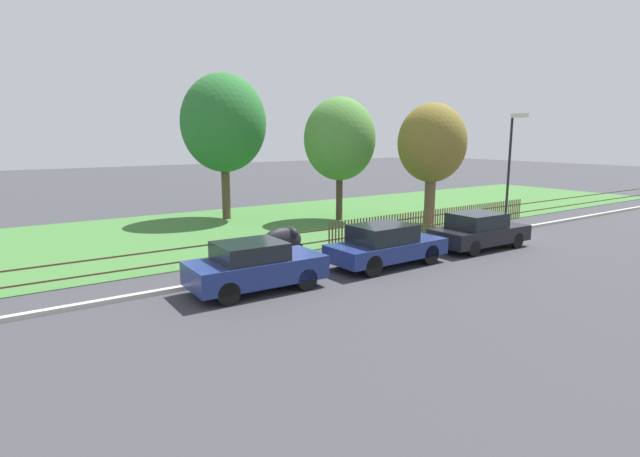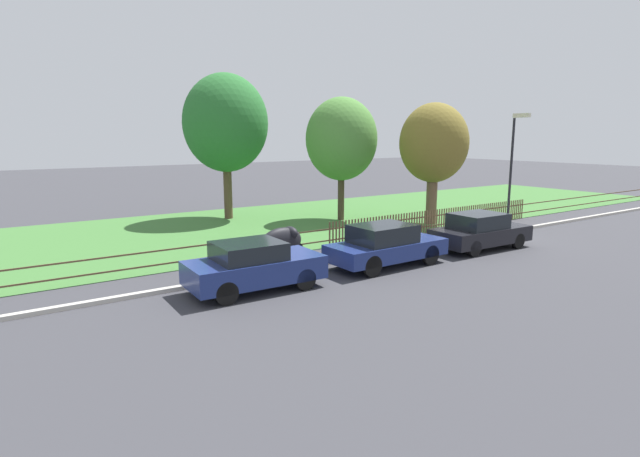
{
  "view_description": "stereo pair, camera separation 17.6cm",
  "coord_description": "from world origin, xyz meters",
  "views": [
    {
      "loc": [
        -17.07,
        -13.03,
        4.22
      ],
      "look_at": [
        -7.49,
        0.74,
        1.1
      ],
      "focal_mm": 28.0,
      "sensor_mm": 36.0,
      "label": 1
    },
    {
      "loc": [
        -16.92,
        -13.13,
        4.22
      ],
      "look_at": [
        -7.49,
        0.74,
        1.1
      ],
      "focal_mm": 28.0,
      "sensor_mm": 36.0,
      "label": 2
    }
  ],
  "objects": [
    {
      "name": "covered_motorcycle",
      "position": [
        -8.74,
        1.16,
        0.71
      ],
      "size": [
        1.86,
        0.77,
        1.2
      ],
      "rotation": [
        0.0,
        0.0,
        0.1
      ],
      "color": "black",
      "rests_on": "ground"
    },
    {
      "name": "parked_car_navy_estate",
      "position": [
        -1.55,
        -1.26,
        0.69
      ],
      "size": [
        4.01,
        1.8,
        1.37
      ],
      "rotation": [
        0.0,
        0.0,
        -0.03
      ],
      "color": "black",
      "rests_on": "ground"
    },
    {
      "name": "parked_car_black_saloon",
      "position": [
        -6.2,
        -1.17,
        0.71
      ],
      "size": [
        4.12,
        1.7,
        1.4
      ],
      "rotation": [
        0.0,
        0.0,
        0.01
      ],
      "color": "navy",
      "rests_on": "ground"
    },
    {
      "name": "street_lamp",
      "position": [
        2.74,
        0.47,
        3.31
      ],
      "size": [
        0.2,
        0.79,
        5.18
      ],
      "color": "black",
      "rests_on": "ground"
    },
    {
      "name": "tree_mid_park",
      "position": [
        1.01,
        3.63,
        3.85
      ],
      "size": [
        3.25,
        3.25,
        5.77
      ],
      "color": "brown",
      "rests_on": "ground"
    },
    {
      "name": "grass_strip",
      "position": [
        0.0,
        8.01,
        0.01
      ],
      "size": [
        42.77,
        11.82,
        0.01
      ],
      "primitive_type": "cube",
      "color": "#3D7033",
      "rests_on": "ground"
    },
    {
      "name": "park_fence",
      "position": [
        0.0,
        2.12,
        0.5
      ],
      "size": [
        42.77,
        0.05,
        1.0
      ],
      "color": "brown",
      "rests_on": "ground"
    },
    {
      "name": "kerb_stone",
      "position": [
        0.0,
        0.1,
        0.06
      ],
      "size": [
        42.77,
        0.2,
        0.12
      ],
      "primitive_type": "cube",
      "color": "#B2ADA3",
      "rests_on": "ground"
    },
    {
      "name": "parked_car_silver_hatchback",
      "position": [
        -10.95,
        -1.09,
        0.7
      ],
      "size": [
        3.79,
        1.79,
        1.38
      ],
      "rotation": [
        0.0,
        0.0,
        -0.03
      ],
      "color": "navy",
      "rests_on": "ground"
    },
    {
      "name": "tree_behind_motorcycle",
      "position": [
        -1.93,
        7.01,
        4.05
      ],
      "size": [
        3.56,
        3.56,
        6.11
      ],
      "color": "#473828",
      "rests_on": "ground"
    },
    {
      "name": "ground_plane",
      "position": [
        0.0,
        0.0,
        0.0
      ],
      "size": [
        120.0,
        120.0,
        0.0
      ],
      "primitive_type": "plane",
      "color": "#38383D"
    },
    {
      "name": "tree_nearest_kerb",
      "position": [
        -6.48,
        10.64,
        4.83
      ],
      "size": [
        4.25,
        4.25,
        7.3
      ],
      "color": "brown",
      "rests_on": "ground"
    }
  ]
}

